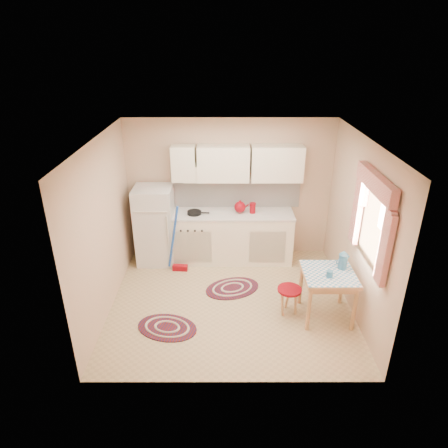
{
  "coord_description": "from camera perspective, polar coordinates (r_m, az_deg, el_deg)",
  "views": [
    {
      "loc": [
        -0.1,
        -5.07,
        3.69
      ],
      "look_at": [
        -0.1,
        0.25,
        1.2
      ],
      "focal_mm": 32.0,
      "sensor_mm": 36.0,
      "label": 1
    }
  ],
  "objects": [
    {
      "name": "frying_pan",
      "position": [
        6.91,
        -4.27,
        1.62
      ],
      "size": [
        0.27,
        0.27,
        0.05
      ],
      "primitive_type": "cylinder",
      "rotation": [
        0.0,
        0.0,
        -0.08
      ],
      "color": "black",
      "rests_on": "countertop"
    },
    {
      "name": "table",
      "position": [
        5.96,
        14.42,
        -9.77
      ],
      "size": [
        0.72,
        0.72,
        0.72
      ],
      "primitive_type": "cube",
      "color": "tan",
      "rests_on": "ground"
    },
    {
      "name": "base_cabinets",
      "position": [
        7.15,
        0.61,
        -1.92
      ],
      "size": [
        2.25,
        0.6,
        0.88
      ],
      "primitive_type": "cube",
      "color": "white",
      "rests_on": "ground"
    },
    {
      "name": "red_canister",
      "position": [
        6.94,
        4.1,
        2.21
      ],
      "size": [
        0.13,
        0.13,
        0.16
      ],
      "primitive_type": "cylinder",
      "rotation": [
        0.0,
        0.0,
        0.33
      ],
      "color": "maroon",
      "rests_on": "countertop"
    },
    {
      "name": "countertop",
      "position": [
        6.96,
        0.63,
        1.45
      ],
      "size": [
        2.27,
        0.62,
        0.04
      ],
      "primitive_type": "cube",
      "color": "silver",
      "rests_on": "base_cabinets"
    },
    {
      "name": "broom",
      "position": [
        6.77,
        -6.49,
        -2.25
      ],
      "size": [
        0.29,
        0.14,
        1.2
      ],
      "primitive_type": null,
      "rotation": [
        0.0,
        0.0,
        -0.09
      ],
      "color": "blue",
      "rests_on": "ground"
    },
    {
      "name": "rug_center",
      "position": [
        6.54,
        1.2,
        -9.16
      ],
      "size": [
        1.05,
        0.88,
        0.02
      ],
      "primitive_type": null,
      "rotation": [
        0.0,
        0.0,
        0.38
      ],
      "color": "maroon",
      "rests_on": "ground"
    },
    {
      "name": "coffee_pot",
      "position": [
        5.85,
        16.66,
        -4.87
      ],
      "size": [
        0.19,
        0.17,
        0.31
      ],
      "primitive_type": null,
      "rotation": [
        0.0,
        0.0,
        0.33
      ],
      "color": "#2E668C",
      "rests_on": "table"
    },
    {
      "name": "room_shell",
      "position": [
        5.72,
        2.54,
        3.58
      ],
      "size": [
        3.64,
        3.6,
        2.52
      ],
      "color": "tan",
      "rests_on": "ground"
    },
    {
      "name": "fridge",
      "position": [
        7.1,
        -9.82,
        -0.21
      ],
      "size": [
        0.65,
        0.6,
        1.4
      ],
      "primitive_type": "cube",
      "color": "silver",
      "rests_on": "ground"
    },
    {
      "name": "mug",
      "position": [
        5.66,
        14.85,
        -6.94
      ],
      "size": [
        0.09,
        0.09,
        0.1
      ],
      "primitive_type": "cylinder",
      "rotation": [
        0.0,
        0.0,
        0.02
      ],
      "color": "#2E668C",
      "rests_on": "table"
    },
    {
      "name": "red_kettle",
      "position": [
        6.91,
        2.28,
        2.44
      ],
      "size": [
        0.27,
        0.26,
        0.22
      ],
      "primitive_type": null,
      "rotation": [
        0.0,
        0.0,
        0.32
      ],
      "color": "maroon",
      "rests_on": "countertop"
    },
    {
      "name": "rug_left",
      "position": [
        5.82,
        -8.12,
        -14.43
      ],
      "size": [
        0.98,
        0.79,
        0.02
      ],
      "primitive_type": null,
      "rotation": [
        0.0,
        0.0,
        -0.28
      ],
      "color": "maroon",
      "rests_on": "ground"
    },
    {
      "name": "stool",
      "position": [
        6.0,
        9.22,
        -10.76
      ],
      "size": [
        0.37,
        0.37,
        0.42
      ],
      "primitive_type": "cylinder",
      "rotation": [
        0.0,
        0.0,
        -0.06
      ],
      "color": "maroon",
      "rests_on": "ground"
    }
  ]
}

